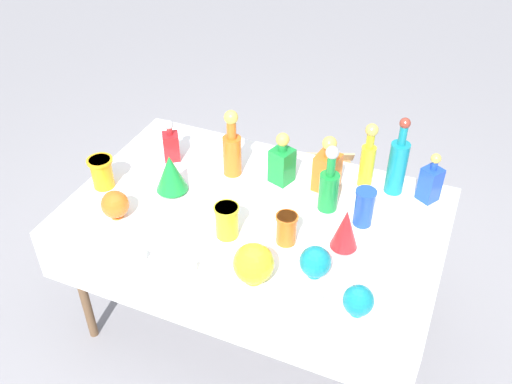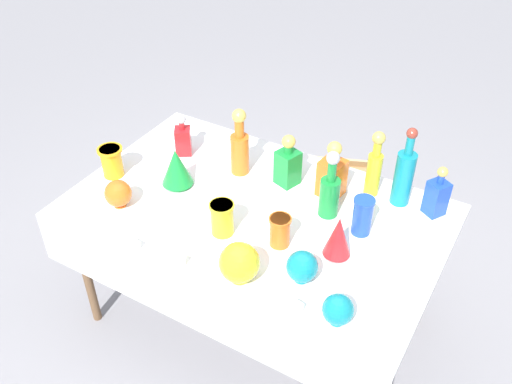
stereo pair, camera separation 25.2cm
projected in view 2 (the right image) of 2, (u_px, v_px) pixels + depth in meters
The scene contains 24 objects.
ground_plane at pixel (256, 319), 3.05m from camera, with size 40.00×40.00×0.00m, color gray.
display_table at pixel (253, 223), 2.60m from camera, with size 1.67×1.05×0.76m.
tall_bottle_0 at pixel (404, 175), 2.53m from camera, with size 0.09×0.09×0.39m.
tall_bottle_1 at pixel (240, 147), 2.73m from camera, with size 0.09×0.09×0.35m.
tall_bottle_2 at pixel (374, 167), 2.59m from camera, with size 0.07×0.07×0.33m.
tall_bottle_3 at pixel (330, 191), 2.48m from camera, with size 0.09×0.09×0.33m.
square_decanter_0 at pixel (437, 195), 2.50m from camera, with size 0.11×0.11×0.25m.
square_decanter_1 at pixel (332, 174), 2.60m from camera, with size 0.12×0.12×0.29m.
square_decanter_2 at pixel (183, 139), 2.89m from camera, with size 0.11×0.11×0.22m.
square_decanter_3 at pixel (288, 164), 2.67m from camera, with size 0.12×0.12×0.27m.
slender_vase_0 at pixel (280, 230), 2.36m from camera, with size 0.10×0.10×0.14m.
slender_vase_1 at pixel (222, 217), 2.41m from camera, with size 0.11×0.11×0.15m.
slender_vase_2 at pixel (112, 161), 2.74m from camera, with size 0.12×0.12×0.15m.
slender_vase_3 at pixel (363, 215), 2.40m from camera, with size 0.09×0.09×0.18m.
fluted_vase_0 at pixel (176, 167), 2.67m from camera, with size 0.15×0.15×0.19m.
fluted_vase_1 at pixel (338, 236), 2.29m from camera, with size 0.11×0.11×0.20m.
round_bowl_0 at pixel (338, 310), 2.04m from camera, with size 0.12×0.12×0.12m.
round_bowl_1 at pixel (118, 193), 2.56m from camera, with size 0.12×0.12×0.13m.
round_bowl_2 at pixel (302, 267), 2.20m from camera, with size 0.13×0.13×0.13m.
round_bowl_3 at pixel (239, 263), 2.19m from camera, with size 0.16×0.16×0.17m.
price_tag_left at pixel (298, 306), 2.10m from camera, with size 0.04×0.01×0.05m, color white.
price_tag_center at pixel (180, 259), 2.30m from camera, with size 0.05×0.01×0.05m, color white.
price_tag_right at pixel (135, 243), 2.37m from camera, with size 0.05×0.01×0.04m, color white.
cardboard_box_behind_left at pixel (331, 197), 3.59m from camera, with size 0.54×0.47×0.44m.
Camera 2 is at (1.01, -1.72, 2.41)m, focal length 40.00 mm.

